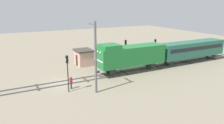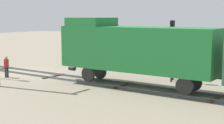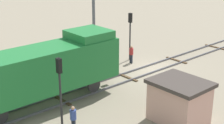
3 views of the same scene
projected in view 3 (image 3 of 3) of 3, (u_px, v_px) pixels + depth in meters
name	position (u px, v px, depth m)	size (l,w,h in m)	color
ground_plane	(153.00, 69.00, 31.00)	(119.00, 119.00, 0.00)	gray
railway_track	(153.00, 68.00, 30.98)	(2.40, 79.33, 0.16)	#595960
locomotive	(47.00, 67.00, 23.29)	(2.90, 11.60, 4.60)	#1E7233
traffic_signal_near	(130.00, 28.00, 32.29)	(0.32, 0.34, 4.58)	#262628
traffic_signal_mid	(60.00, 81.00, 20.04)	(0.32, 0.34, 4.55)	#262628
worker_near_track	(131.00, 53.00, 32.08)	(0.38, 0.38, 1.70)	#262B38
worker_by_signal	(73.00, 117.00, 20.36)	(0.38, 0.38, 1.70)	#262B38
catenary_mast	(94.00, 15.00, 31.23)	(1.94, 0.28, 8.65)	#595960
relay_hut	(179.00, 101.00, 21.52)	(3.50, 2.90, 2.74)	#D19E8C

